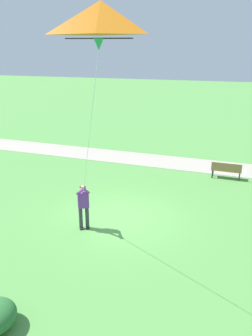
# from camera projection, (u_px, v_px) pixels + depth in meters

# --- Properties ---
(ground_plane) EXTENTS (120.00, 120.00, 0.00)m
(ground_plane) POSITION_uv_depth(u_px,v_px,m) (117.00, 217.00, 13.94)
(ground_plane) COLOR #569947
(walkway_path) EXTENTS (3.59, 32.07, 0.02)m
(walkway_path) POSITION_uv_depth(u_px,v_px,m) (192.00, 165.00, 20.09)
(walkway_path) COLOR #ADA393
(walkway_path) RESTS_ON ground
(person_kite_flyer) EXTENTS (0.62, 0.53, 1.83)m
(person_kite_flyer) POSITION_uv_depth(u_px,v_px,m) (83.00, 203.00, 12.73)
(person_kite_flyer) COLOR #232328
(person_kite_flyer) RESTS_ON ground
(flying_kite) EXTENTS (3.81, 2.87, 5.50)m
(flying_kite) POSITION_uv_depth(u_px,v_px,m) (100.00, 27.00, 6.78)
(flying_kite) COLOR orange
(park_bench_near_walkway) EXTENTS (0.50, 1.52, 0.88)m
(park_bench_near_walkway) POSITION_uv_depth(u_px,v_px,m) (226.00, 169.00, 17.80)
(park_bench_near_walkway) COLOR olive
(park_bench_near_walkway) RESTS_ON ground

